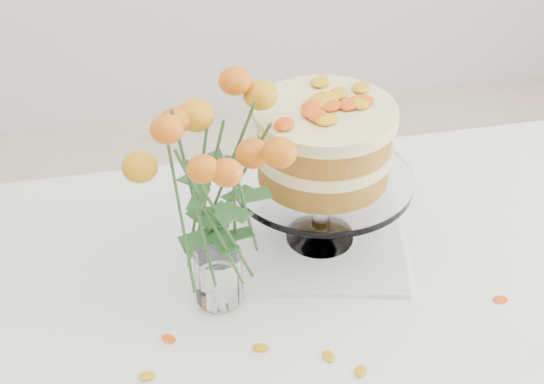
# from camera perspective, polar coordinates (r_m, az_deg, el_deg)

# --- Properties ---
(table) EXTENTS (1.43, 0.93, 0.76)m
(table) POSITION_cam_1_polar(r_m,az_deg,el_deg) (1.37, 3.32, -10.21)
(table) COLOR #A57A60
(table) RESTS_ON ground
(napkin) EXTENTS (0.37, 0.37, 0.01)m
(napkin) POSITION_cam_1_polar(r_m,az_deg,el_deg) (1.42, 3.60, -3.57)
(napkin) COLOR white
(napkin) RESTS_ON table
(cake_stand) EXTENTS (0.32, 0.32, 0.29)m
(cake_stand) POSITION_cam_1_polar(r_m,az_deg,el_deg) (1.30, 3.92, 3.16)
(cake_stand) COLOR white
(cake_stand) RESTS_ON napkin
(rose_vase) EXTENTS (0.27, 0.27, 0.41)m
(rose_vase) POSITION_cam_1_polar(r_m,az_deg,el_deg) (1.15, -4.42, 0.51)
(rose_vase) COLOR white
(rose_vase) RESTS_ON table
(stray_petal_a) EXTENTS (0.03, 0.02, 0.00)m
(stray_petal_a) POSITION_cam_1_polar(r_m,az_deg,el_deg) (1.22, -0.86, -11.65)
(stray_petal_a) COLOR orange
(stray_petal_a) RESTS_ON table
(stray_petal_b) EXTENTS (0.03, 0.02, 0.00)m
(stray_petal_b) POSITION_cam_1_polar(r_m,az_deg,el_deg) (1.21, 4.28, -12.23)
(stray_petal_b) COLOR orange
(stray_petal_b) RESTS_ON table
(stray_petal_c) EXTENTS (0.03, 0.02, 0.00)m
(stray_petal_c) POSITION_cam_1_polar(r_m,az_deg,el_deg) (1.20, 6.71, -13.27)
(stray_petal_c) COLOR orange
(stray_petal_c) RESTS_ON table
(stray_petal_d) EXTENTS (0.03, 0.02, 0.00)m
(stray_petal_d) POSITION_cam_1_polar(r_m,az_deg,el_deg) (1.24, -7.77, -10.90)
(stray_petal_d) COLOR orange
(stray_petal_d) RESTS_ON table
(stray_petal_e) EXTENTS (0.03, 0.02, 0.00)m
(stray_petal_e) POSITION_cam_1_polar(r_m,az_deg,el_deg) (1.20, -9.37, -13.53)
(stray_petal_e) COLOR orange
(stray_petal_e) RESTS_ON table
(stray_petal_f) EXTENTS (0.03, 0.02, 0.00)m
(stray_petal_f) POSITION_cam_1_polar(r_m,az_deg,el_deg) (1.35, 16.82, -7.76)
(stray_petal_f) COLOR orange
(stray_petal_f) RESTS_ON table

